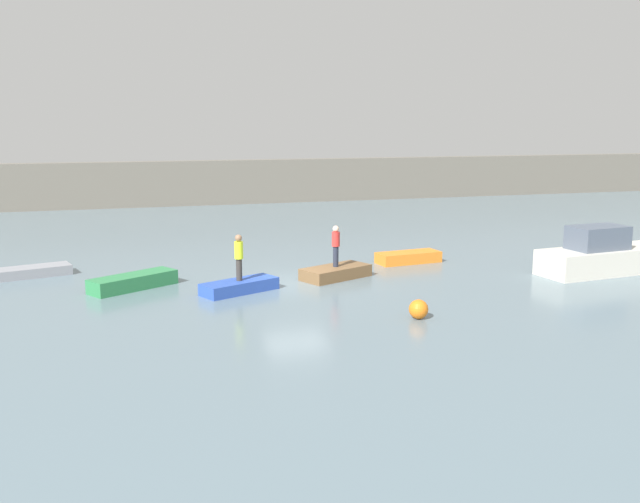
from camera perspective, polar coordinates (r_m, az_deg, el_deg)
name	(u,v)px	position (r m, az deg, el deg)	size (l,w,h in m)	color
ground_plane	(296,283)	(27.79, -1.93, -2.58)	(120.00, 120.00, 0.00)	slate
embankment_wall	(205,183)	(54.10, -9.25, 5.48)	(80.00, 1.20, 3.30)	#666056
motorboat	(606,256)	(31.93, 22.03, -0.31)	(6.45, 2.62, 2.01)	beige
rowboat_grey	(22,273)	(31.23, -22.85, -1.58)	(3.77, 1.11, 0.40)	gray
rowboat_green	(133,282)	(27.79, -14.78, -2.36)	(3.39, 1.04, 0.55)	#2D7F47
rowboat_blue	(239,286)	(26.51, -6.49, -2.80)	(2.93, 1.06, 0.45)	#2B4CAD
rowboat_brown	(336,272)	(28.63, 1.27, -1.70)	(2.86, 1.29, 0.48)	brown
rowboat_orange	(408,257)	(31.99, 7.11, -0.47)	(2.88, 1.09, 0.49)	orange
person_hiviz_shirt	(239,255)	(26.26, -6.54, -0.26)	(0.32, 0.32, 1.73)	#38332D
person_red_shirt	(336,244)	(28.41, 1.28, 0.62)	(0.32, 0.32, 1.67)	#232838
mooring_buoy	(419,309)	(23.08, 7.93, -4.62)	(0.63, 0.63, 0.63)	orange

